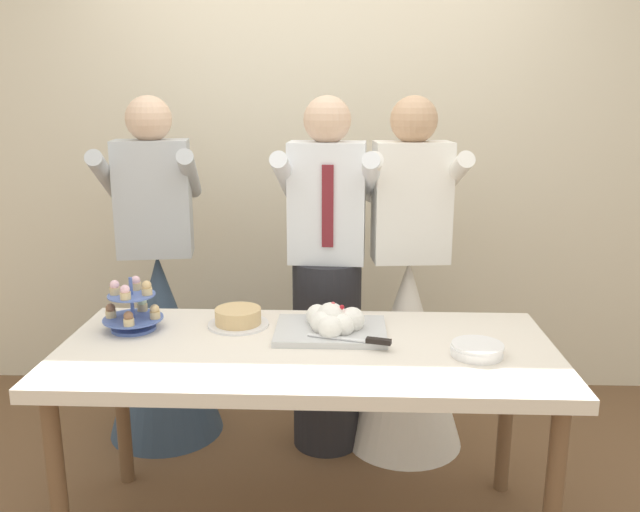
% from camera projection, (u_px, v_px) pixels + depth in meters
% --- Properties ---
extents(rear_wall, '(5.20, 0.10, 2.90)m').
position_uv_depth(rear_wall, '(322.00, 134.00, 3.59)').
color(rear_wall, beige).
rests_on(rear_wall, ground_plane).
extents(dessert_table, '(1.80, 0.80, 0.78)m').
position_uv_depth(dessert_table, '(307.00, 365.00, 2.38)').
color(dessert_table, silver).
rests_on(dessert_table, ground_plane).
extents(cupcake_stand, '(0.23, 0.23, 0.21)m').
position_uv_depth(cupcake_stand, '(133.00, 309.00, 2.51)').
color(cupcake_stand, '#4C66B2').
rests_on(cupcake_stand, dessert_table).
extents(main_cake_tray, '(0.43, 0.33, 0.13)m').
position_uv_depth(main_cake_tray, '(332.00, 324.00, 2.47)').
color(main_cake_tray, silver).
rests_on(main_cake_tray, dessert_table).
extents(plate_stack, '(0.18, 0.18, 0.04)m').
position_uv_depth(plate_stack, '(477.00, 350.00, 2.27)').
color(plate_stack, white).
rests_on(plate_stack, dessert_table).
extents(round_cake, '(0.24, 0.24, 0.07)m').
position_uv_depth(round_cake, '(238.00, 318.00, 2.57)').
color(round_cake, white).
rests_on(round_cake, dessert_table).
extents(person_groom, '(0.48, 0.51, 1.66)m').
position_uv_depth(person_groom, '(327.00, 297.00, 3.03)').
color(person_groom, '#232328').
rests_on(person_groom, ground_plane).
extents(person_bride, '(0.56, 0.56, 1.66)m').
position_uv_depth(person_bride, '(407.00, 329.00, 3.08)').
color(person_bride, white).
rests_on(person_bride, ground_plane).
extents(person_guest, '(0.56, 0.56, 1.66)m').
position_uv_depth(person_guest, '(161.00, 321.00, 3.19)').
color(person_guest, '#334760').
rests_on(person_guest, ground_plane).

